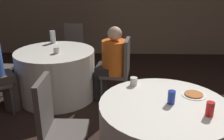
{
  "coord_description": "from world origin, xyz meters",
  "views": [
    {
      "loc": [
        -0.61,
        -1.86,
        1.82
      ],
      "look_at": [
        -0.69,
        0.68,
        0.85
      ],
      "focal_mm": 40.0,
      "sensor_mm": 36.0,
      "label": 1
    }
  ],
  "objects_px": {
    "table_far": "(56,74)",
    "chair_near_west": "(54,119)",
    "chair_far_north": "(74,45)",
    "chair_far_east": "(121,66)",
    "pizza_plate_near": "(194,95)",
    "table_near": "(162,139)",
    "person_orange_shirt": "(110,64)",
    "soda_can_red": "(210,109)",
    "soda_can_blue": "(171,97)",
    "bottle_far": "(53,37)"
  },
  "relations": [
    {
      "from": "pizza_plate_near",
      "to": "chair_far_north",
      "type": "bearing_deg",
      "value": 122.74
    },
    {
      "from": "pizza_plate_near",
      "to": "soda_can_red",
      "type": "height_order",
      "value": "soda_can_red"
    },
    {
      "from": "chair_near_west",
      "to": "chair_far_east",
      "type": "relative_size",
      "value": 1.0
    },
    {
      "from": "table_near",
      "to": "table_far",
      "type": "bearing_deg",
      "value": 130.44
    },
    {
      "from": "soda_can_blue",
      "to": "bottle_far",
      "type": "relative_size",
      "value": 0.59
    },
    {
      "from": "table_far",
      "to": "chair_near_west",
      "type": "xyz_separation_m",
      "value": [
        0.38,
        -1.62,
        0.2
      ]
    },
    {
      "from": "table_far",
      "to": "table_near",
      "type": "bearing_deg",
      "value": -49.56
    },
    {
      "from": "table_near",
      "to": "chair_near_west",
      "type": "relative_size",
      "value": 1.2
    },
    {
      "from": "table_near",
      "to": "soda_can_blue",
      "type": "relative_size",
      "value": 9.6
    },
    {
      "from": "table_near",
      "to": "bottle_far",
      "type": "distance_m",
      "value": 2.63
    },
    {
      "from": "chair_far_east",
      "to": "pizza_plate_near",
      "type": "bearing_deg",
      "value": -144.86
    },
    {
      "from": "table_near",
      "to": "chair_far_east",
      "type": "xyz_separation_m",
      "value": [
        -0.37,
        1.49,
        0.2
      ]
    },
    {
      "from": "table_near",
      "to": "soda_can_red",
      "type": "xyz_separation_m",
      "value": [
        0.32,
        -0.19,
        0.44
      ]
    },
    {
      "from": "chair_far_north",
      "to": "soda_can_blue",
      "type": "xyz_separation_m",
      "value": [
        1.34,
        -2.63,
        0.24
      ]
    },
    {
      "from": "table_near",
      "to": "chair_near_west",
      "type": "distance_m",
      "value": 1.03
    },
    {
      "from": "soda_can_blue",
      "to": "chair_far_north",
      "type": "bearing_deg",
      "value": 116.93
    },
    {
      "from": "chair_near_west",
      "to": "soda_can_red",
      "type": "distance_m",
      "value": 1.37
    },
    {
      "from": "table_near",
      "to": "soda_can_blue",
      "type": "xyz_separation_m",
      "value": [
        0.06,
        0.01,
        0.44
      ]
    },
    {
      "from": "chair_far_east",
      "to": "bottle_far",
      "type": "height_order",
      "value": "chair_far_east"
    },
    {
      "from": "table_far",
      "to": "soda_can_blue",
      "type": "xyz_separation_m",
      "value": [
        1.44,
        -1.62,
        0.44
      ]
    },
    {
      "from": "table_far",
      "to": "soda_can_blue",
      "type": "distance_m",
      "value": 2.21
    },
    {
      "from": "table_far",
      "to": "chair_near_west",
      "type": "height_order",
      "value": "chair_near_west"
    },
    {
      "from": "bottle_far",
      "to": "chair_far_north",
      "type": "bearing_deg",
      "value": 66.26
    },
    {
      "from": "soda_can_red",
      "to": "bottle_far",
      "type": "bearing_deg",
      "value": 128.94
    },
    {
      "from": "pizza_plate_near",
      "to": "soda_can_blue",
      "type": "height_order",
      "value": "soda_can_blue"
    },
    {
      "from": "chair_near_west",
      "to": "soda_can_red",
      "type": "xyz_separation_m",
      "value": [
        1.33,
        -0.19,
        0.24
      ]
    },
    {
      "from": "chair_far_east",
      "to": "soda_can_blue",
      "type": "bearing_deg",
      "value": -155.98
    },
    {
      "from": "chair_far_north",
      "to": "pizza_plate_near",
      "type": "xyz_separation_m",
      "value": [
        1.58,
        -2.46,
        0.19
      ]
    },
    {
      "from": "chair_far_east",
      "to": "pizza_plate_near",
      "type": "relative_size",
      "value": 4.32
    },
    {
      "from": "soda_can_red",
      "to": "person_orange_shirt",
      "type": "bearing_deg",
      "value": 116.82
    },
    {
      "from": "person_orange_shirt",
      "to": "pizza_plate_near",
      "type": "relative_size",
      "value": 5.09
    },
    {
      "from": "table_near",
      "to": "chair_far_east",
      "type": "relative_size",
      "value": 1.2
    },
    {
      "from": "table_near",
      "to": "chair_near_west",
      "type": "bearing_deg",
      "value": 179.87
    },
    {
      "from": "chair_far_north",
      "to": "soda_can_blue",
      "type": "height_order",
      "value": "chair_far_north"
    },
    {
      "from": "table_far",
      "to": "person_orange_shirt",
      "type": "distance_m",
      "value": 0.89
    },
    {
      "from": "soda_can_red",
      "to": "bottle_far",
      "type": "distance_m",
      "value": 2.94
    },
    {
      "from": "chair_near_west",
      "to": "chair_far_north",
      "type": "relative_size",
      "value": 1.0
    },
    {
      "from": "pizza_plate_near",
      "to": "person_orange_shirt",
      "type": "bearing_deg",
      "value": 122.16
    },
    {
      "from": "table_near",
      "to": "table_far",
      "type": "height_order",
      "value": "same"
    },
    {
      "from": "table_far",
      "to": "chair_far_east",
      "type": "relative_size",
      "value": 1.23
    },
    {
      "from": "table_far",
      "to": "chair_far_north",
      "type": "relative_size",
      "value": 1.23
    },
    {
      "from": "soda_can_blue",
      "to": "bottle_far",
      "type": "distance_m",
      "value": 2.61
    },
    {
      "from": "table_near",
      "to": "soda_can_red",
      "type": "distance_m",
      "value": 0.58
    },
    {
      "from": "chair_near_west",
      "to": "soda_can_blue",
      "type": "height_order",
      "value": "chair_near_west"
    },
    {
      "from": "pizza_plate_near",
      "to": "soda_can_red",
      "type": "xyz_separation_m",
      "value": [
        0.02,
        -0.37,
        0.05
      ]
    },
    {
      "from": "chair_near_west",
      "to": "chair_far_north",
      "type": "bearing_deg",
      "value": -173.92
    },
    {
      "from": "chair_far_east",
      "to": "person_orange_shirt",
      "type": "distance_m",
      "value": 0.16
    },
    {
      "from": "table_far",
      "to": "chair_far_east",
      "type": "bearing_deg",
      "value": -7.82
    },
    {
      "from": "chair_far_north",
      "to": "pizza_plate_near",
      "type": "height_order",
      "value": "chair_far_north"
    },
    {
      "from": "table_far",
      "to": "chair_near_west",
      "type": "relative_size",
      "value": 1.23
    }
  ]
}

